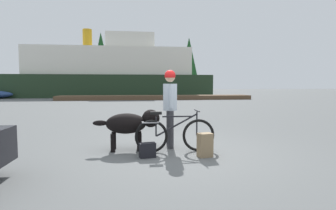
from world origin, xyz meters
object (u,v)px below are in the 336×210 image
at_px(ferry_boat, 112,74).
at_px(person_cyclist, 170,101).
at_px(backpack, 205,145).
at_px(bicycle, 175,134).
at_px(handbag_pannier, 147,150).
at_px(dog, 131,123).

bearing_deg(ferry_boat, person_cyclist, -83.08).
xyz_separation_m(backpack, ferry_boat, (-4.04, 29.35, 2.58)).
bearing_deg(bicycle, handbag_pannier, -149.12).
distance_m(handbag_pannier, ferry_boat, 29.52).
height_order(person_cyclist, backpack, person_cyclist).
bearing_deg(dog, ferry_boat, 95.12).
height_order(bicycle, person_cyclist, person_cyclist).
relative_size(backpack, handbag_pannier, 1.50).
bearing_deg(handbag_pannier, dog, 115.92).
height_order(person_cyclist, ferry_boat, ferry_boat).
xyz_separation_m(person_cyclist, dog, (-0.89, -0.15, -0.49)).
relative_size(backpack, ferry_boat, 0.02).
height_order(bicycle, dog, bicycle).
bearing_deg(bicycle, person_cyclist, 94.74).
bearing_deg(backpack, dog, 152.69).
xyz_separation_m(backpack, handbag_pannier, (-1.16, 0.10, -0.09)).
relative_size(bicycle, dog, 1.18).
height_order(bicycle, ferry_boat, ferry_boat).
height_order(dog, ferry_boat, ferry_boat).
xyz_separation_m(bicycle, handbag_pannier, (-0.60, -0.36, -0.24)).
relative_size(handbag_pannier, ferry_boat, 0.01).
bearing_deg(dog, person_cyclist, 9.41).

